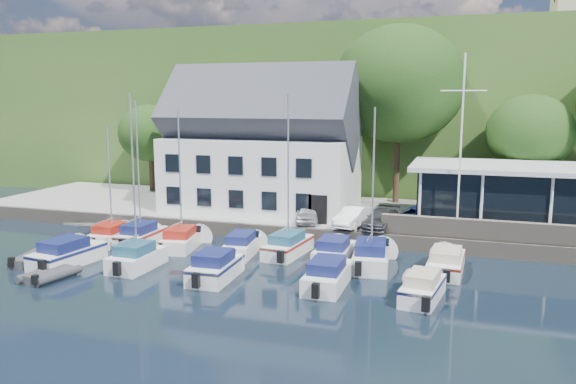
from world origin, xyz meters
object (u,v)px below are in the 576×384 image
object	(u,v)px
boat_r1_4	(288,183)
car_white	(354,216)
boat_r1_5	(334,249)
boat_r2_1	(134,187)
club_pavilion	(512,195)
boat_r2_2	(216,265)
dinghy_1	(49,273)
boat_r2_0	(67,251)
flagpole	(461,146)
boat_r1_0	(110,181)
boat_r1_1	(138,175)
boat_r1_6	(373,185)
boat_r1_3	(242,243)
harbor_building	(262,153)
car_silver	(309,213)
boat_r2_3	(328,272)
dinghy_0	(36,257)
boat_r2_4	(423,285)
car_dgrey	(381,219)
car_blue	(415,216)
boat_r1_7	(446,260)
boat_r1_2	(180,183)

from	to	relation	value
boat_r1_4	car_white	bearing A→B (deg)	63.15
boat_r1_5	boat_r2_1	size ratio (longest dim) A/B	0.59
club_pavilion	boat_r2_2	world-z (taller)	club_pavilion
dinghy_1	boat_r2_0	bearing A→B (deg)	120.31
boat_r2_2	flagpole	bearing A→B (deg)	36.82
boat_r2_1	flagpole	bearing A→B (deg)	30.17
boat_r1_0	boat_r2_2	xyz separation A→B (m)	(9.71, -4.82, -3.34)
club_pavilion	boat_r1_0	world-z (taller)	boat_r1_0
boat_r1_1	boat_r1_6	xyz separation A→B (m)	(15.05, -0.14, 0.07)
flagpole	boat_r1_3	xyz separation A→B (m)	(-12.51, -4.65, -5.89)
boat_r1_1	boat_r1_6	bearing A→B (deg)	0.14
boat_r1_1	harbor_building	bearing A→B (deg)	62.59
car_silver	car_white	world-z (taller)	car_white
flagpole	dinghy_1	size ratio (longest dim) A/B	3.86
boat_r2_3	car_silver	bearing A→B (deg)	110.61
boat_r1_1	dinghy_0	xyz separation A→B (m)	(-3.55, -5.46, -4.25)
flagpole	harbor_building	bearing A→B (deg)	162.70
boat_r2_3	boat_r1_6	bearing A→B (deg)	69.13
club_pavilion	boat_r2_0	xyz separation A→B (m)	(-24.62, -13.89, -2.26)
car_white	boat_r2_3	distance (m)	9.68
boat_r2_4	car_dgrey	bearing A→B (deg)	117.31
car_blue	flagpole	bearing A→B (deg)	-15.94
car_blue	boat_r2_4	bearing A→B (deg)	-63.18
boat_r1_7	boat_r2_0	distance (m)	21.43
car_white	boat_r1_6	bearing A→B (deg)	-56.03
boat_r1_7	boat_r2_4	world-z (taller)	boat_r2_4
car_dgrey	boat_r2_3	bearing A→B (deg)	-88.79
boat_r2_0	boat_r2_2	distance (m)	9.22
club_pavilion	boat_r1_7	distance (m)	9.80
boat_r1_4	boat_r1_7	bearing A→B (deg)	3.21
car_white	boat_r1_7	size ratio (longest dim) A/B	0.64
car_dgrey	dinghy_0	bearing A→B (deg)	-140.74
car_silver	flagpole	xyz separation A→B (m)	(9.85, -0.95, 4.94)
club_pavilion	boat_r2_2	bearing A→B (deg)	-138.38
car_dgrey	boat_r2_4	world-z (taller)	car_dgrey
boat_r1_5	boat_r2_4	bearing A→B (deg)	-41.57
car_blue	boat_r2_3	distance (m)	11.50
boat_r1_2	boat_r1_6	distance (m)	12.19
boat_r1_0	boat_r1_2	xyz separation A→B (m)	(5.02, 0.22, 0.10)
car_blue	dinghy_1	xyz separation A→B (m)	(-17.64, -14.35, -1.33)
boat_r1_2	boat_r2_3	distance (m)	12.03
boat_r1_3	dinghy_1	world-z (taller)	boat_r1_3
boat_r1_2	boat_r1_3	xyz separation A→B (m)	(4.18, -0.05, -3.54)
car_dgrey	dinghy_0	distance (m)	21.33
boat_r2_2	boat_r1_3	bearing A→B (deg)	93.87
boat_r2_1	car_blue	bearing A→B (deg)	39.70
car_silver	boat_r2_1	world-z (taller)	boat_r2_1
flagpole	car_dgrey	bearing A→B (deg)	172.38
boat_r1_1	boat_r2_2	world-z (taller)	boat_r1_1
boat_r1_4	boat_r2_1	distance (m)	8.95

